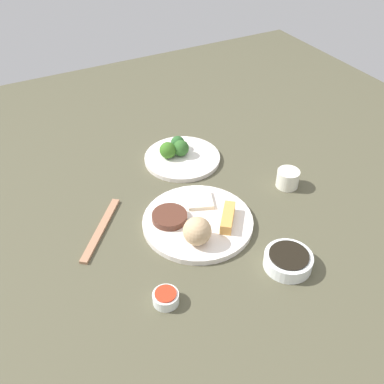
{
  "coord_description": "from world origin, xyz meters",
  "views": [
    {
      "loc": [
        0.4,
        0.75,
        0.83
      ],
      "look_at": [
        -0.04,
        -0.08,
        0.06
      ],
      "focal_mm": 41.55,
      "sensor_mm": 36.0,
      "label": 1
    }
  ],
  "objects": [
    {
      "name": "broccoli_floret_0",
      "position": [
        -0.11,
        -0.29,
        0.06
      ],
      "size": [
        0.05,
        0.05,
        0.05
      ],
      "primitive_type": "sphere",
      "color": "#2D5E24",
      "rests_on": "broccoli_plate"
    },
    {
      "name": "broccoli_floret_2",
      "position": [
        -0.07,
        -0.3,
        0.06
      ],
      "size": [
        0.05,
        0.05,
        0.05
      ],
      "primitive_type": "sphere",
      "color": "#366A1E",
      "rests_on": "broccoli_plate"
    },
    {
      "name": "rice_scoop",
      "position": [
        0.03,
        0.07,
        0.07
      ],
      "size": [
        0.07,
        0.07,
        0.07
      ],
      "primitive_type": "sphere",
      "color": "tan",
      "rests_on": "main_plate"
    },
    {
      "name": "stir_fry_heap",
      "position": [
        0.05,
        -0.04,
        0.05
      ],
      "size": [
        0.09,
        0.09,
        0.02
      ],
      "primitive_type": "cylinder",
      "color": "#512C1F",
      "rests_on": "main_plate"
    },
    {
      "name": "main_plate",
      "position": [
        -0.01,
        0.0,
        0.03
      ],
      "size": [
        0.29,
        0.29,
        0.02
      ],
      "primitive_type": "cylinder",
      "color": "white",
      "rests_on": "tabletop"
    },
    {
      "name": "soy_sauce_bowl",
      "position": [
        -0.13,
        0.23,
        0.04
      ],
      "size": [
        0.12,
        0.12,
        0.03
      ],
      "primitive_type": "cylinder",
      "color": "white",
      "rests_on": "tabletop"
    },
    {
      "name": "sauce_ramekin_sweet_and_sour",
      "position": [
        0.17,
        0.19,
        0.03
      ],
      "size": [
        0.06,
        0.06,
        0.03
      ],
      "primitive_type": "cylinder",
      "color": "white",
      "rests_on": "tabletop"
    },
    {
      "name": "spring_roll",
      "position": [
        -0.08,
        0.04,
        0.05
      ],
      "size": [
        0.09,
        0.1,
        0.03
      ],
      "primitive_type": "cube",
      "rotation": [
        0.0,
        0.0,
        0.9
      ],
      "color": "gold",
      "rests_on": "main_plate"
    },
    {
      "name": "chopsticks_pair",
      "position": [
        0.22,
        -0.1,
        0.02
      ],
      "size": [
        0.17,
        0.2,
        0.01
      ],
      "primitive_type": "cube",
      "rotation": [
        0.0,
        0.0,
        0.88
      ],
      "color": "#A47253",
      "rests_on": "tabletop"
    },
    {
      "name": "broccoli_floret_1",
      "position": [
        -0.12,
        -0.33,
        0.06
      ],
      "size": [
        0.04,
        0.04,
        0.04
      ],
      "primitive_type": "sphere",
      "color": "#285727",
      "rests_on": "broccoli_plate"
    },
    {
      "name": "sauce_ramekin_sweet_and_sour_liquid",
      "position": [
        0.17,
        0.19,
        0.05
      ],
      "size": [
        0.05,
        0.05,
        0.0
      ],
      "primitive_type": "cylinder",
      "color": "red",
      "rests_on": "sauce_ramekin_sweet_and_sour"
    },
    {
      "name": "soy_sauce_bowl_liquid",
      "position": [
        -0.13,
        0.23,
        0.06
      ],
      "size": [
        0.09,
        0.09,
        0.0
      ],
      "primitive_type": "cylinder",
      "color": "black",
      "rests_on": "soy_sauce_bowl"
    },
    {
      "name": "tabletop",
      "position": [
        0.0,
        0.0,
        0.01
      ],
      "size": [
        2.2,
        2.2,
        0.02
      ],
      "primitive_type": "cube",
      "color": "#4C4935",
      "rests_on": "ground"
    },
    {
      "name": "teacup",
      "position": [
        -0.32,
        -0.02,
        0.05
      ],
      "size": [
        0.06,
        0.06,
        0.05
      ],
      "primitive_type": "cylinder",
      "color": "white",
      "rests_on": "tabletop"
    },
    {
      "name": "crab_rangoon_wonton",
      "position": [
        -0.05,
        -0.06,
        0.04
      ],
      "size": [
        0.09,
        0.09,
        0.01
      ],
      "primitive_type": "cube",
      "rotation": [
        0.0,
        0.0,
        -0.37
      ],
      "color": "beige",
      "rests_on": "main_plate"
    },
    {
      "name": "broccoli_plate",
      "position": [
        -0.11,
        -0.28,
        0.03
      ],
      "size": [
        0.24,
        0.24,
        0.01
      ],
      "primitive_type": "cylinder",
      "color": "white",
      "rests_on": "tabletop"
    }
  ]
}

